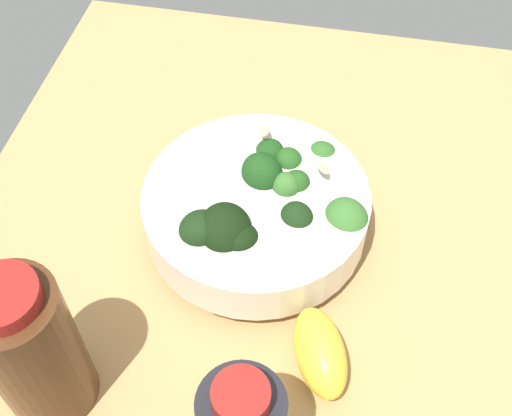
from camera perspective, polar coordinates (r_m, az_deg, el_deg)
name	(u,v)px	position (r cm, az deg, el deg)	size (l,w,h in cm)	color
ground_plane	(291,238)	(66.51, 3.06, -2.64)	(65.38, 65.38, 3.69)	tan
bowl_of_broccoli	(258,209)	(61.19, 0.15, -0.07)	(21.82, 21.05, 9.15)	silver
lemon_wedge	(320,352)	(55.42, 5.59, -12.40)	(8.08, 4.08, 4.90)	yellow
bottle_tall	(32,350)	(52.23, -18.92, -11.60)	(7.12, 7.12, 15.80)	#472814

